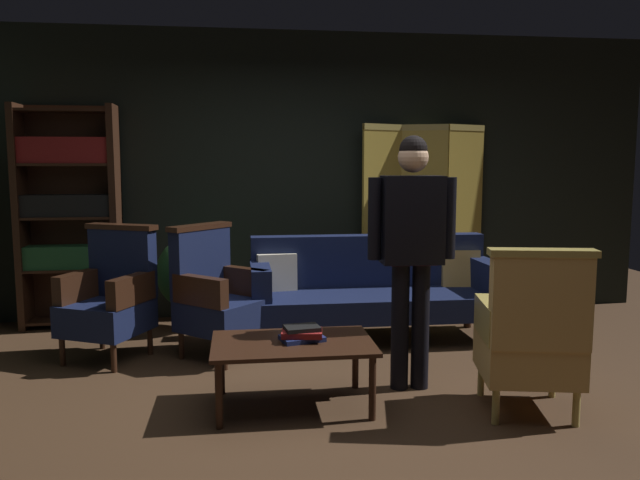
{
  "coord_description": "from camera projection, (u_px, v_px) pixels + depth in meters",
  "views": [
    {
      "loc": [
        -0.6,
        -3.77,
        1.52
      ],
      "look_at": [
        0.0,
        0.8,
        0.95
      ],
      "focal_mm": 34.9,
      "sensor_mm": 36.0,
      "label": 1
    }
  ],
  "objects": [
    {
      "name": "ground_plane",
      "position": [
        336.0,
        402.0,
        3.98
      ],
      "size": [
        10.0,
        10.0,
        0.0
      ],
      "primitive_type": "plane",
      "color": "#3D2819"
    },
    {
      "name": "back_wall",
      "position": [
        298.0,
        175.0,
        6.22
      ],
      "size": [
        7.2,
        0.1,
        2.8
      ],
      "primitive_type": "cube",
      "color": "black",
      "rests_on": "ground_plane"
    },
    {
      "name": "folding_screen",
      "position": [
        423.0,
        217.0,
        6.23
      ],
      "size": [
        1.29,
        0.23,
        1.9
      ],
      "color": "#B29338",
      "rests_on": "ground_plane"
    },
    {
      "name": "bookshelf",
      "position": [
        69.0,
        211.0,
        5.72
      ],
      "size": [
        0.9,
        0.32,
        2.05
      ],
      "color": "black",
      "rests_on": "ground_plane"
    },
    {
      "name": "velvet_couch",
      "position": [
        373.0,
        287.0,
        5.42
      ],
      "size": [
        2.12,
        0.78,
        0.88
      ],
      "color": "black",
      "rests_on": "ground_plane"
    },
    {
      "name": "coffee_table",
      "position": [
        293.0,
        349.0,
        3.87
      ],
      "size": [
        1.0,
        0.64,
        0.42
      ],
      "color": "black",
      "rests_on": "ground_plane"
    },
    {
      "name": "armchair_gilt_accent",
      "position": [
        531.0,
        336.0,
        3.73
      ],
      "size": [
        0.68,
        0.68,
        1.04
      ],
      "color": "tan",
      "rests_on": "ground_plane"
    },
    {
      "name": "armchair_wing_left",
      "position": [
        111.0,
        296.0,
        4.84
      ],
      "size": [
        0.77,
        0.77,
        1.04
      ],
      "color": "black",
      "rests_on": "ground_plane"
    },
    {
      "name": "armchair_wing_right",
      "position": [
        216.0,
        295.0,
        4.9
      ],
      "size": [
        0.82,
        0.82,
        1.04
      ],
      "color": "black",
      "rests_on": "ground_plane"
    },
    {
      "name": "standing_figure",
      "position": [
        412.0,
        239.0,
        4.11
      ],
      "size": [
        0.59,
        0.24,
        1.7
      ],
      "color": "black",
      "rests_on": "ground_plane"
    },
    {
      "name": "potted_plant",
      "position": [
        187.0,
        277.0,
        5.66
      ],
      "size": [
        0.55,
        0.55,
        0.84
      ],
      "color": "brown",
      "rests_on": "ground_plane"
    },
    {
      "name": "book_navy_cloth",
      "position": [
        302.0,
        338.0,
        3.88
      ],
      "size": [
        0.3,
        0.24,
        0.03
      ],
      "primitive_type": "cube",
      "rotation": [
        0.0,
        0.0,
        0.25
      ],
      "color": "navy",
      "rests_on": "coffee_table"
    },
    {
      "name": "book_red_leather",
      "position": [
        302.0,
        333.0,
        3.88
      ],
      "size": [
        0.27,
        0.21,
        0.04
      ],
      "primitive_type": "cube",
      "rotation": [
        0.0,
        0.0,
        -0.13
      ],
      "color": "maroon",
      "rests_on": "book_navy_cloth"
    },
    {
      "name": "book_black_cloth",
      "position": [
        302.0,
        328.0,
        3.88
      ],
      "size": [
        0.23,
        0.19,
        0.03
      ],
      "primitive_type": "cube",
      "rotation": [
        0.0,
        0.0,
        0.15
      ],
      "color": "black",
      "rests_on": "book_red_leather"
    }
  ]
}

